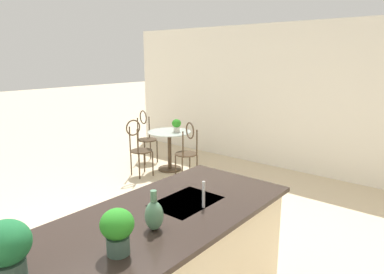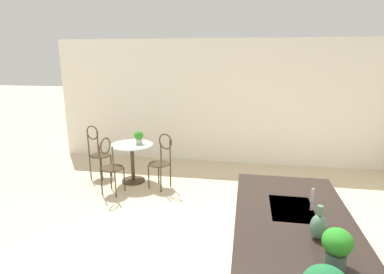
{
  "view_description": "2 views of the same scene",
  "coord_description": "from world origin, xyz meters",
  "px_view_note": "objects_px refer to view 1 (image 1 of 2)",
  "views": [
    {
      "loc": [
        1.75,
        2.57,
        2.09
      ],
      "look_at": [
        -1.6,
        -0.2,
        1.07
      ],
      "focal_mm": 32.0,
      "sensor_mm": 36.0,
      "label": 1
    },
    {
      "loc": [
        2.66,
        0.38,
        2.36
      ],
      "look_at": [
        -1.81,
        -0.4,
        1.18
      ],
      "focal_mm": 29.66,
      "sensor_mm": 36.0,
      "label": 2
    }
  ],
  "objects_px": {
    "chair_by_island": "(188,148)",
    "vase_on_counter": "(154,215)",
    "potted_plant_counter_far": "(6,249)",
    "potted_plant_counter_near": "(117,229)",
    "potted_plant_on_table": "(177,125)",
    "bistro_table": "(170,147)",
    "chair_near_window": "(138,145)",
    "chair_toward_desk": "(146,134)"
  },
  "relations": [
    {
      "from": "potted_plant_on_table",
      "to": "bistro_table",
      "type": "bearing_deg",
      "value": -62.66
    },
    {
      "from": "chair_by_island",
      "to": "potted_plant_on_table",
      "type": "xyz_separation_m",
      "value": [
        -0.29,
        -0.51,
        0.3
      ]
    },
    {
      "from": "chair_toward_desk",
      "to": "potted_plant_counter_far",
      "type": "bearing_deg",
      "value": 39.38
    },
    {
      "from": "chair_by_island",
      "to": "vase_on_counter",
      "type": "distance_m",
      "value": 3.49
    },
    {
      "from": "chair_near_window",
      "to": "chair_by_island",
      "type": "xyz_separation_m",
      "value": [
        -0.39,
        0.81,
        0.0
      ]
    },
    {
      "from": "bistro_table",
      "to": "vase_on_counter",
      "type": "height_order",
      "value": "vase_on_counter"
    },
    {
      "from": "potted_plant_counter_far",
      "to": "potted_plant_counter_near",
      "type": "height_order",
      "value": "potted_plant_counter_far"
    },
    {
      "from": "potted_plant_on_table",
      "to": "vase_on_counter",
      "type": "bearing_deg",
      "value": 39.92
    },
    {
      "from": "chair_by_island",
      "to": "vase_on_counter",
      "type": "bearing_deg",
      "value": 36.51
    },
    {
      "from": "chair_toward_desk",
      "to": "potted_plant_counter_far",
      "type": "relative_size",
      "value": 2.87
    },
    {
      "from": "potted_plant_on_table",
      "to": "potted_plant_counter_near",
      "type": "xyz_separation_m",
      "value": [
        3.42,
        2.62,
        0.21
      ]
    },
    {
      "from": "bistro_table",
      "to": "potted_plant_on_table",
      "type": "xyz_separation_m",
      "value": [
        -0.06,
        0.12,
        0.43
      ]
    },
    {
      "from": "chair_by_island",
      "to": "potted_plant_counter_far",
      "type": "xyz_separation_m",
      "value": [
        3.68,
        1.9,
        0.56
      ]
    },
    {
      "from": "chair_near_window",
      "to": "potted_plant_counter_far",
      "type": "xyz_separation_m",
      "value": [
        3.29,
        2.71,
        0.56
      ]
    },
    {
      "from": "chair_by_island",
      "to": "chair_toward_desk",
      "type": "height_order",
      "value": "same"
    },
    {
      "from": "chair_near_window",
      "to": "chair_by_island",
      "type": "relative_size",
      "value": 1.0
    },
    {
      "from": "bistro_table",
      "to": "potted_plant_counter_near",
      "type": "distance_m",
      "value": 4.38
    },
    {
      "from": "chair_toward_desk",
      "to": "chair_near_window",
      "type": "bearing_deg",
      "value": 38.99
    },
    {
      "from": "potted_plant_counter_near",
      "to": "vase_on_counter",
      "type": "distance_m",
      "value": 0.36
    },
    {
      "from": "chair_toward_desk",
      "to": "potted_plant_counter_near",
      "type": "height_order",
      "value": "potted_plant_counter_near"
    },
    {
      "from": "chair_near_window",
      "to": "potted_plant_on_table",
      "type": "height_order",
      "value": "chair_near_window"
    },
    {
      "from": "bistro_table",
      "to": "chair_toward_desk",
      "type": "xyz_separation_m",
      "value": [
        -0.1,
        -0.75,
        0.13
      ]
    },
    {
      "from": "potted_plant_on_table",
      "to": "vase_on_counter",
      "type": "relative_size",
      "value": 0.83
    },
    {
      "from": "chair_toward_desk",
      "to": "potted_plant_on_table",
      "type": "bearing_deg",
      "value": 87.77
    },
    {
      "from": "chair_toward_desk",
      "to": "vase_on_counter",
      "type": "xyz_separation_m",
      "value": [
        3.1,
        3.44,
        0.46
      ]
    },
    {
      "from": "chair_near_window",
      "to": "chair_toward_desk",
      "type": "bearing_deg",
      "value": -141.01
    },
    {
      "from": "chair_toward_desk",
      "to": "potted_plant_counter_near",
      "type": "xyz_separation_m",
      "value": [
        3.45,
        3.49,
        0.51
      ]
    },
    {
      "from": "chair_by_island",
      "to": "chair_toward_desk",
      "type": "relative_size",
      "value": 1.0
    },
    {
      "from": "potted_plant_on_table",
      "to": "vase_on_counter",
      "type": "distance_m",
      "value": 4.01
    },
    {
      "from": "potted_plant_on_table",
      "to": "vase_on_counter",
      "type": "xyz_separation_m",
      "value": [
        3.07,
        2.57,
        0.15
      ]
    },
    {
      "from": "chair_by_island",
      "to": "potted_plant_counter_far",
      "type": "bearing_deg",
      "value": 27.34
    },
    {
      "from": "chair_by_island",
      "to": "potted_plant_counter_near",
      "type": "xyz_separation_m",
      "value": [
        3.13,
        2.1,
        0.51
      ]
    },
    {
      "from": "chair_near_window",
      "to": "chair_toward_desk",
      "type": "xyz_separation_m",
      "value": [
        -0.71,
        -0.58,
        0.0
      ]
    },
    {
      "from": "potted_plant_on_table",
      "to": "vase_on_counter",
      "type": "height_order",
      "value": "vase_on_counter"
    },
    {
      "from": "chair_near_window",
      "to": "potted_plant_counter_near",
      "type": "xyz_separation_m",
      "value": [
        2.74,
        2.91,
        0.51
      ]
    },
    {
      "from": "chair_toward_desk",
      "to": "potted_plant_counter_far",
      "type": "distance_m",
      "value": 5.21
    },
    {
      "from": "potted_plant_counter_near",
      "to": "potted_plant_counter_far",
      "type": "bearing_deg",
      "value": -20.11
    },
    {
      "from": "bistro_table",
      "to": "chair_toward_desk",
      "type": "bearing_deg",
      "value": -97.48
    },
    {
      "from": "potted_plant_on_table",
      "to": "potted_plant_counter_far",
      "type": "relative_size",
      "value": 0.66
    },
    {
      "from": "bistro_table",
      "to": "chair_toward_desk",
      "type": "height_order",
      "value": "chair_toward_desk"
    },
    {
      "from": "bistro_table",
      "to": "potted_plant_counter_near",
      "type": "bearing_deg",
      "value": 39.24
    },
    {
      "from": "chair_by_island",
      "to": "chair_toward_desk",
      "type": "xyz_separation_m",
      "value": [
        -0.33,
        -1.39,
        0.0
      ]
    }
  ]
}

